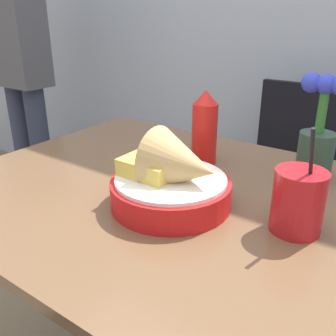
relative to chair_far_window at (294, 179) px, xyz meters
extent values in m
cube|color=brown|center=(-0.10, -0.78, 0.24)|extent=(0.98, 0.82, 0.02)
cylinder|color=black|center=(-0.53, -0.43, -0.15)|extent=(0.05, 0.05, 0.75)
cylinder|color=black|center=(-0.18, -0.28, -0.32)|extent=(0.03, 0.03, 0.42)
cylinder|color=black|center=(0.18, -0.28, -0.32)|extent=(0.03, 0.03, 0.42)
cylinder|color=black|center=(-0.18, 0.08, -0.32)|extent=(0.03, 0.03, 0.42)
cylinder|color=black|center=(0.18, 0.08, -0.32)|extent=(0.03, 0.03, 0.42)
cube|color=black|center=(0.00, -0.10, -0.10)|extent=(0.40, 0.40, 0.02)
cube|color=black|center=(0.00, 0.09, 0.14)|extent=(0.40, 0.03, 0.46)
cylinder|color=red|center=(-0.02, -0.85, 0.28)|extent=(0.25, 0.25, 0.06)
cylinder|color=white|center=(-0.02, -0.85, 0.31)|extent=(0.23, 0.23, 0.01)
cone|color=tan|center=(0.01, -0.85, 0.35)|extent=(0.14, 0.14, 0.14)
cube|color=#E5C14C|center=(-0.07, -0.86, 0.33)|extent=(0.11, 0.09, 0.04)
cylinder|color=red|center=(-0.09, -0.60, 0.33)|extent=(0.07, 0.07, 0.16)
cone|color=red|center=(-0.09, -0.60, 0.43)|extent=(0.06, 0.06, 0.04)
cylinder|color=red|center=(0.23, -0.80, 0.31)|extent=(0.10, 0.10, 0.12)
cylinder|color=black|center=(0.23, -0.80, 0.30)|extent=(0.09, 0.09, 0.10)
cylinder|color=black|center=(0.24, -0.80, 0.36)|extent=(0.01, 0.07, 0.19)
cylinder|color=#2D4738|center=(0.18, -0.53, 0.31)|extent=(0.08, 0.08, 0.12)
cylinder|color=#33722D|center=(0.18, -0.53, 0.42)|extent=(0.02, 0.02, 0.11)
sphere|color=blue|center=(0.18, -0.53, 0.48)|extent=(0.05, 0.05, 0.05)
sphere|color=blue|center=(0.15, -0.53, 0.48)|extent=(0.05, 0.05, 0.05)
cylinder|color=#2D3347|center=(-1.51, -0.22, -0.13)|extent=(0.11, 0.11, 0.79)
cylinder|color=#2D3347|center=(-1.35, -0.22, -0.13)|extent=(0.11, 0.11, 0.79)
cube|color=#4C4C51|center=(-1.43, -0.22, 0.59)|extent=(0.32, 0.18, 0.66)
camera|label=1|loc=(0.38, -1.43, 0.63)|focal=40.00mm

